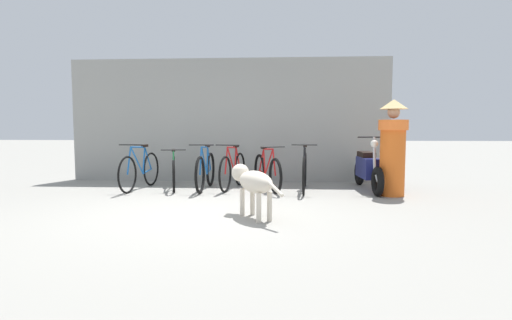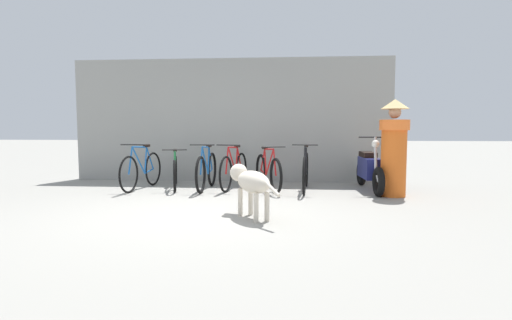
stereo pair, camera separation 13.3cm
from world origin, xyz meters
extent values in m
plane|color=gray|center=(0.00, 0.00, 0.00)|extent=(60.00, 60.00, 0.00)
cube|color=gray|center=(0.00, 3.33, 1.35)|extent=(7.03, 0.20, 2.70)
torus|color=black|center=(-1.60, 1.49, 0.34)|extent=(0.11, 0.68, 0.68)
torus|color=black|center=(-1.49, 2.48, 0.34)|extent=(0.11, 0.68, 0.68)
cylinder|color=#1959A5|center=(-1.56, 1.87, 0.56)|extent=(0.08, 0.50, 0.57)
cylinder|color=#1959A5|center=(-1.53, 2.16, 0.55)|extent=(0.04, 0.13, 0.52)
cylinder|color=#1959A5|center=(-1.55, 1.92, 0.82)|extent=(0.09, 0.58, 0.06)
cylinder|color=#1959A5|center=(-1.51, 2.30, 0.32)|extent=(0.07, 0.38, 0.08)
cylinder|color=#1959A5|center=(-1.51, 2.35, 0.57)|extent=(0.06, 0.30, 0.48)
cylinder|color=#1959A5|center=(-1.59, 1.56, 0.59)|extent=(0.05, 0.18, 0.50)
cube|color=black|center=(-1.52, 2.21, 0.83)|extent=(0.09, 0.19, 0.05)
cylinder|color=black|center=(-1.59, 1.64, 0.88)|extent=(0.46, 0.07, 0.02)
torus|color=black|center=(-0.80, 1.68, 0.30)|extent=(0.20, 0.59, 0.60)
torus|color=black|center=(-1.07, 2.67, 0.30)|extent=(0.20, 0.59, 0.60)
cylinder|color=#1E7238|center=(-0.91, 2.06, 0.50)|extent=(0.16, 0.49, 0.50)
cylinder|color=#1E7238|center=(-0.98, 2.35, 0.48)|extent=(0.06, 0.13, 0.46)
cylinder|color=#1E7238|center=(-0.92, 2.11, 0.72)|extent=(0.18, 0.57, 0.06)
cylinder|color=#1E7238|center=(-1.02, 2.48, 0.28)|extent=(0.13, 0.38, 0.07)
cylinder|color=#1E7238|center=(-1.03, 2.53, 0.50)|extent=(0.11, 0.30, 0.42)
cylinder|color=#1E7238|center=(-0.82, 1.76, 0.52)|extent=(0.07, 0.18, 0.44)
cube|color=black|center=(-1.00, 2.40, 0.74)|extent=(0.11, 0.19, 0.05)
cylinder|color=black|center=(-0.84, 1.83, 0.78)|extent=(0.45, 0.14, 0.02)
torus|color=black|center=(-0.29, 1.55, 0.34)|extent=(0.06, 0.68, 0.68)
torus|color=black|center=(-0.27, 2.52, 0.34)|extent=(0.06, 0.68, 0.68)
cylinder|color=#1959A5|center=(-0.28, 1.92, 0.56)|extent=(0.04, 0.48, 0.57)
cylinder|color=#1959A5|center=(-0.27, 2.20, 0.55)|extent=(0.03, 0.13, 0.52)
cylinder|color=#1959A5|center=(-0.28, 1.97, 0.82)|extent=(0.04, 0.56, 0.06)
cylinder|color=#1959A5|center=(-0.27, 2.33, 0.32)|extent=(0.03, 0.37, 0.08)
cylinder|color=#1959A5|center=(-0.27, 2.38, 0.57)|extent=(0.03, 0.29, 0.48)
cylinder|color=#1959A5|center=(-0.28, 1.62, 0.59)|extent=(0.03, 0.17, 0.50)
cube|color=black|center=(-0.27, 2.25, 0.83)|extent=(0.07, 0.18, 0.05)
cylinder|color=black|center=(-0.28, 1.69, 0.88)|extent=(0.46, 0.03, 0.02)
torus|color=black|center=(0.15, 1.71, 0.34)|extent=(0.16, 0.67, 0.68)
torus|color=black|center=(0.32, 2.65, 0.34)|extent=(0.16, 0.67, 0.68)
cylinder|color=red|center=(0.22, 2.07, 0.56)|extent=(0.11, 0.47, 0.56)
cylinder|color=red|center=(0.26, 2.34, 0.54)|extent=(0.05, 0.13, 0.51)
cylinder|color=red|center=(0.22, 2.12, 0.81)|extent=(0.13, 0.55, 0.06)
cylinder|color=red|center=(0.29, 2.47, 0.31)|extent=(0.09, 0.36, 0.08)
cylinder|color=red|center=(0.30, 2.52, 0.57)|extent=(0.08, 0.29, 0.47)
cylinder|color=red|center=(0.16, 1.78, 0.58)|extent=(0.06, 0.17, 0.50)
cube|color=black|center=(0.27, 2.39, 0.82)|extent=(0.10, 0.19, 0.05)
cylinder|color=black|center=(0.17, 1.85, 0.87)|extent=(0.46, 0.11, 0.02)
torus|color=black|center=(1.07, 1.62, 0.33)|extent=(0.27, 0.63, 0.65)
torus|color=black|center=(0.73, 2.56, 0.33)|extent=(0.27, 0.63, 0.65)
cylinder|color=red|center=(0.94, 1.99, 0.54)|extent=(0.19, 0.48, 0.54)
cylinder|color=red|center=(0.84, 2.26, 0.52)|extent=(0.07, 0.13, 0.50)
cylinder|color=red|center=(0.92, 2.03, 0.78)|extent=(0.22, 0.55, 0.06)
cylinder|color=red|center=(0.80, 2.39, 0.30)|extent=(0.15, 0.37, 0.08)
cylinder|color=red|center=(0.78, 2.44, 0.55)|extent=(0.13, 0.29, 0.46)
cylinder|color=red|center=(1.05, 1.69, 0.56)|extent=(0.09, 0.18, 0.48)
cube|color=black|center=(0.83, 2.31, 0.80)|extent=(0.13, 0.19, 0.05)
cylinder|color=black|center=(1.02, 1.76, 0.84)|extent=(0.44, 0.18, 0.02)
torus|color=black|center=(1.57, 1.50, 0.35)|extent=(0.09, 0.69, 0.69)
torus|color=black|center=(1.66, 2.56, 0.35)|extent=(0.09, 0.69, 0.69)
cylinder|color=black|center=(1.61, 1.91, 0.57)|extent=(0.07, 0.52, 0.57)
cylinder|color=black|center=(1.63, 2.22, 0.55)|extent=(0.04, 0.13, 0.52)
cylinder|color=black|center=(1.61, 1.97, 0.83)|extent=(0.08, 0.61, 0.06)
cylinder|color=black|center=(1.64, 2.36, 0.32)|extent=(0.06, 0.40, 0.08)
cylinder|color=black|center=(1.65, 2.41, 0.58)|extent=(0.05, 0.32, 0.48)
cylinder|color=black|center=(1.58, 1.58, 0.60)|extent=(0.04, 0.19, 0.51)
cube|color=black|center=(1.64, 2.27, 0.84)|extent=(0.08, 0.19, 0.05)
cylinder|color=black|center=(1.59, 1.66, 0.89)|extent=(0.46, 0.06, 0.02)
torus|color=black|center=(2.85, 1.49, 0.26)|extent=(0.14, 0.53, 0.52)
torus|color=black|center=(2.80, 2.85, 0.26)|extent=(0.14, 0.53, 0.52)
cube|color=navy|center=(2.82, 2.17, 0.43)|extent=(0.31, 0.86, 0.38)
cube|color=black|center=(2.82, 2.32, 0.67)|extent=(0.26, 0.55, 0.10)
cylinder|color=silver|center=(2.84, 1.74, 0.73)|extent=(0.06, 0.15, 0.60)
cylinder|color=silver|center=(2.85, 1.59, 0.35)|extent=(0.05, 0.23, 0.20)
cylinder|color=black|center=(2.84, 1.79, 1.02)|extent=(0.58, 0.05, 0.03)
sphere|color=silver|center=(2.84, 1.76, 0.90)|extent=(0.15, 0.15, 0.14)
ellipsoid|color=beige|center=(0.85, -0.35, 0.49)|extent=(0.64, 0.76, 0.29)
cylinder|color=beige|center=(0.66, -0.21, 0.19)|extent=(0.09, 0.09, 0.38)
cylinder|color=beige|center=(0.79, -0.12, 0.19)|extent=(0.09, 0.09, 0.38)
cylinder|color=beige|center=(0.90, -0.57, 0.19)|extent=(0.09, 0.09, 0.38)
cylinder|color=beige|center=(1.04, -0.49, 0.19)|extent=(0.09, 0.09, 0.38)
sphere|color=beige|center=(0.61, 0.01, 0.57)|extent=(0.34, 0.34, 0.25)
ellipsoid|color=beige|center=(0.55, 0.10, 0.55)|extent=(0.16, 0.17, 0.09)
cylinder|color=beige|center=(1.12, -0.75, 0.46)|extent=(0.21, 0.28, 0.16)
cylinder|color=orange|center=(3.12, 1.58, 0.66)|extent=(0.48, 0.48, 1.33)
cylinder|color=orange|center=(3.12, 1.58, 1.24)|extent=(0.57, 0.57, 0.18)
sphere|color=tan|center=(3.12, 1.58, 1.46)|extent=(0.24, 0.24, 0.21)
cone|color=tan|center=(3.12, 1.58, 1.60)|extent=(0.54, 0.54, 0.17)
camera|label=1|loc=(1.19, -5.50, 1.20)|focal=28.00mm
camera|label=2|loc=(1.33, -5.49, 1.20)|focal=28.00mm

